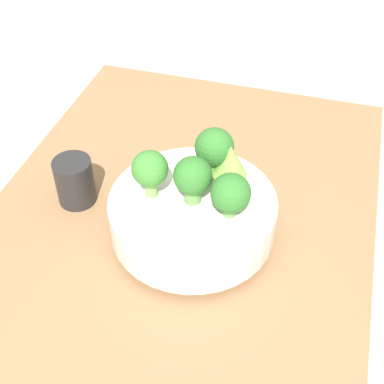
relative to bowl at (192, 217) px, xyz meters
name	(u,v)px	position (x,y,z in m)	size (l,w,h in m)	color
ground_plane	(173,246)	(0.00, 0.04, -0.08)	(6.00, 6.00, 0.00)	beige
table	(173,238)	(0.00, 0.04, -0.06)	(0.94, 0.65, 0.04)	olive
bowl	(192,217)	(0.00, 0.00, 0.00)	(0.26, 0.26, 0.08)	silver
broccoli_floret_front	(231,194)	(-0.01, -0.06, 0.08)	(0.06, 0.06, 0.07)	#609347
broccoli_floret_right	(214,149)	(0.07, -0.02, 0.09)	(0.06, 0.06, 0.09)	#609347
romanesco_piece_near	(230,161)	(0.06, -0.04, 0.08)	(0.05, 0.05, 0.08)	#6BA34C
broccoli_floret_center	(192,179)	(0.00, 0.00, 0.08)	(0.06, 0.06, 0.08)	#609347
broccoli_floret_back	(150,170)	(0.00, 0.06, 0.08)	(0.06, 0.06, 0.08)	#7AB256
cup	(75,181)	(0.03, 0.22, 0.00)	(0.07, 0.07, 0.08)	black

